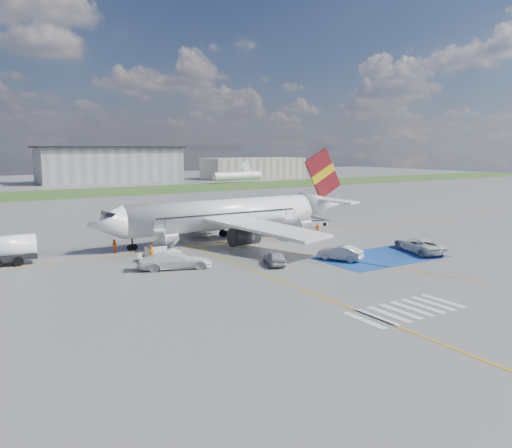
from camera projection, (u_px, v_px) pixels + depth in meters
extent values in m
plane|color=#60605E|center=(285.00, 261.00, 52.93)|extent=(400.00, 400.00, 0.00)
cube|color=#2D4C1E|center=(79.00, 193.00, 132.60)|extent=(400.00, 30.00, 0.01)
cube|color=gold|center=(230.00, 243.00, 63.00)|extent=(120.00, 0.20, 0.01)
cube|color=gold|center=(305.00, 291.00, 41.93)|extent=(0.20, 60.00, 0.01)
cube|color=gold|center=(230.00, 243.00, 63.00)|extent=(20.71, 56.45, 0.01)
cube|color=navy|center=(380.00, 257.00, 54.81)|extent=(14.00, 8.00, 0.01)
cube|color=silver|center=(364.00, 320.00, 34.70)|extent=(0.60, 4.00, 0.01)
cube|color=silver|center=(377.00, 317.00, 35.32)|extent=(0.60, 4.00, 0.01)
cube|color=silver|center=(389.00, 314.00, 35.95)|extent=(0.60, 4.00, 0.01)
cube|color=silver|center=(400.00, 311.00, 36.58)|extent=(0.60, 4.00, 0.01)
cube|color=silver|center=(411.00, 309.00, 37.21)|extent=(0.60, 4.00, 0.01)
cube|color=silver|center=(422.00, 306.00, 37.84)|extent=(0.60, 4.00, 0.01)
cube|color=silver|center=(433.00, 303.00, 38.46)|extent=(0.60, 4.00, 0.01)
cube|color=silver|center=(443.00, 301.00, 39.09)|extent=(0.60, 4.00, 0.01)
cube|color=gray|center=(110.00, 165.00, 175.71)|extent=(48.00, 18.00, 12.00)
cube|color=gray|center=(253.00, 168.00, 198.92)|extent=(40.00, 16.00, 8.00)
cylinder|color=white|center=(223.00, 215.00, 64.16)|extent=(26.00, 3.90, 3.90)
cone|color=white|center=(105.00, 224.00, 56.31)|extent=(4.00, 3.90, 3.90)
cube|color=black|center=(110.00, 214.00, 56.47)|extent=(1.67, 1.90, 0.82)
cone|color=white|center=(321.00, 204.00, 72.58)|extent=(6.50, 3.90, 3.90)
cube|color=white|center=(265.00, 227.00, 57.65)|extent=(9.86, 15.95, 1.40)
cube|color=white|center=(201.00, 212.00, 71.90)|extent=(9.86, 15.95, 1.40)
cylinder|color=#38383A|center=(245.00, 236.00, 59.77)|extent=(3.40, 2.10, 2.10)
cylinder|color=#38383A|center=(204.00, 224.00, 69.16)|extent=(3.40, 2.10, 2.10)
cube|color=maroon|center=(323.00, 174.00, 72.07)|extent=(6.62, 0.30, 7.45)
cube|color=gold|center=(323.00, 174.00, 72.07)|extent=(4.36, 0.40, 3.08)
cube|color=white|center=(339.00, 201.00, 70.10)|extent=(4.73, 5.95, 0.49)
cube|color=white|center=(310.00, 197.00, 75.47)|extent=(4.73, 5.95, 0.49)
cube|color=black|center=(230.00, 214.00, 62.46)|extent=(19.50, 0.04, 0.18)
cube|color=black|center=(216.00, 210.00, 65.75)|extent=(19.50, 0.04, 0.18)
cube|color=white|center=(166.00, 242.00, 56.00)|extent=(1.40, 3.73, 2.32)
cube|color=white|center=(159.00, 230.00, 57.44)|extent=(1.40, 1.00, 0.12)
cylinder|color=black|center=(153.00, 226.00, 56.99)|extent=(0.06, 0.06, 1.10)
cylinder|color=black|center=(165.00, 225.00, 57.72)|extent=(0.06, 0.06, 1.10)
cube|color=white|center=(171.00, 254.00, 54.83)|extent=(1.60, 2.40, 0.70)
cube|color=white|center=(298.00, 228.00, 65.68)|extent=(1.40, 3.73, 2.32)
cube|color=white|center=(290.00, 218.00, 67.12)|extent=(1.40, 1.00, 0.12)
cylinder|color=black|center=(285.00, 215.00, 66.67)|extent=(0.06, 0.06, 1.10)
cylinder|color=black|center=(294.00, 214.00, 67.40)|extent=(0.06, 0.06, 1.10)
cube|color=white|center=(305.00, 238.00, 64.51)|extent=(1.60, 2.40, 0.70)
cylinder|color=white|center=(1.00, 247.00, 50.57)|extent=(6.64, 2.45, 2.22)
cube|color=black|center=(1.00, 258.00, 50.74)|extent=(6.64, 2.45, 0.48)
cube|color=white|center=(156.00, 252.00, 53.10)|extent=(2.08, 1.29, 1.43)
cube|color=black|center=(156.00, 245.00, 52.99)|extent=(1.97, 1.18, 0.12)
cube|color=white|center=(312.00, 223.00, 76.85)|extent=(4.97, 3.06, 0.79)
cube|color=black|center=(319.00, 219.00, 77.00)|extent=(3.30, 2.14, 0.88)
imported|color=#A9ABB0|center=(275.00, 258.00, 51.11)|extent=(3.05, 4.55, 1.44)
imported|color=#A5A8AC|center=(340.00, 253.00, 53.19)|extent=(3.73, 5.03, 1.58)
imported|color=silver|center=(418.00, 242.00, 57.45)|extent=(4.39, 6.41, 2.20)
imported|color=white|center=(175.00, 258.00, 49.43)|extent=(5.90, 3.78, 2.15)
imported|color=orange|center=(152.00, 254.00, 51.95)|extent=(0.70, 0.50, 1.81)
imported|color=#FF640D|center=(114.00, 246.00, 57.13)|extent=(0.72, 0.85, 1.55)
imported|color=orange|center=(317.00, 229.00, 68.54)|extent=(0.92, 1.04, 1.69)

